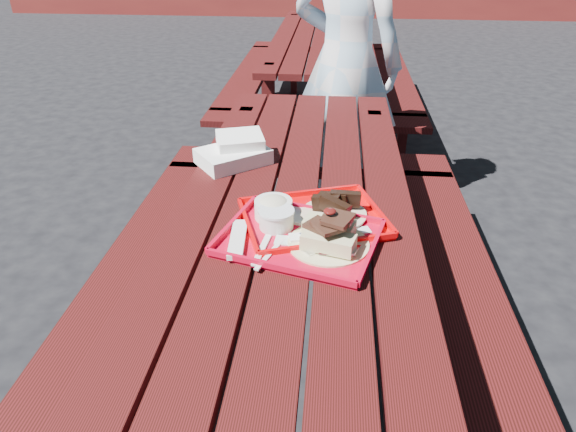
% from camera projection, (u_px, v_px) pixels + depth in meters
% --- Properties ---
extents(ground, '(60.00, 60.00, 0.00)m').
position_uv_depth(ground, '(292.00, 384.00, 1.94)').
color(ground, black).
rests_on(ground, ground).
extents(picnic_table_near, '(1.41, 2.40, 0.75)m').
position_uv_depth(picnic_table_near, '(292.00, 262.00, 1.66)').
color(picnic_table_near, '#450D0F').
rests_on(picnic_table_near, ground).
extents(picnic_table_far, '(1.41, 2.40, 0.75)m').
position_uv_depth(picnic_table_far, '(322.00, 59.00, 4.07)').
color(picnic_table_far, '#450D0F').
rests_on(picnic_table_far, ground).
extents(near_tray, '(0.48, 0.42, 0.13)m').
position_uv_depth(near_tray, '(302.00, 229.00, 1.42)').
color(near_tray, red).
rests_on(near_tray, picnic_table_near).
extents(far_tray, '(0.48, 0.42, 0.07)m').
position_uv_depth(far_tray, '(312.00, 218.00, 1.49)').
color(far_tray, red).
rests_on(far_tray, picnic_table_near).
extents(white_cloth, '(0.30, 0.28, 0.10)m').
position_uv_depth(white_cloth, '(235.00, 152.00, 1.86)').
color(white_cloth, white).
rests_on(white_cloth, picnic_table_near).
extents(person, '(0.74, 0.63, 1.71)m').
position_uv_depth(person, '(346.00, 63.00, 2.76)').
color(person, '#A9CEE8').
rests_on(person, ground).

